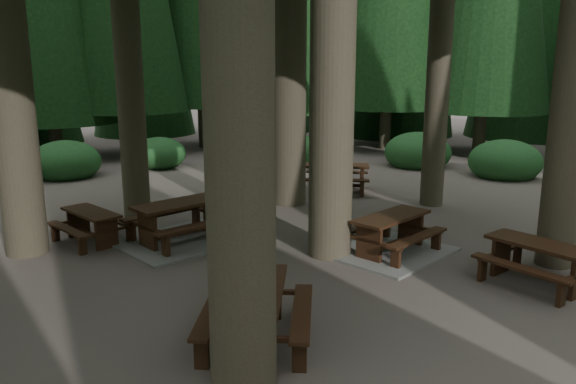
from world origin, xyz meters
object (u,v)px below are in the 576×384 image
picnic_table_f (539,257)px  picnic_table_d (337,174)px  picnic_table_c (182,228)px  picnic_table_a (390,240)px  picnic_table_e (257,306)px  picnic_table_b (92,222)px

picnic_table_f → picnic_table_d: bearing=162.5°
picnic_table_c → picnic_table_f: picnic_table_c is taller
picnic_table_a → picnic_table_d: bearing=50.2°
picnic_table_e → picnic_table_f: bearing=-62.9°
picnic_table_c → picnic_table_d: bearing=9.6°
picnic_table_a → picnic_table_b: picnic_table_a is taller
picnic_table_a → picnic_table_f: size_ratio=1.44×
picnic_table_a → picnic_table_c: size_ratio=0.92×
picnic_table_b → picnic_table_d: (7.27, 1.14, 0.08)m
picnic_table_c → picnic_table_d: picnic_table_c is taller
picnic_table_b → picnic_table_e: 5.71m
picnic_table_b → picnic_table_f: picnic_table_f is taller
picnic_table_a → picnic_table_e: picnic_table_e is taller
picnic_table_b → picnic_table_d: size_ratio=0.76×
picnic_table_e → picnic_table_c: bearing=25.9°
picnic_table_d → picnic_table_f: 7.71m
picnic_table_a → picnic_table_d: (2.48, 5.02, 0.27)m
picnic_table_c → picnic_table_e: picnic_table_c is taller
picnic_table_f → picnic_table_e: bearing=-105.1°
picnic_table_c → picnic_table_a: bearing=-53.1°
picnic_table_b → picnic_table_c: size_ratio=0.62×
picnic_table_e → picnic_table_b: bearing=43.8°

